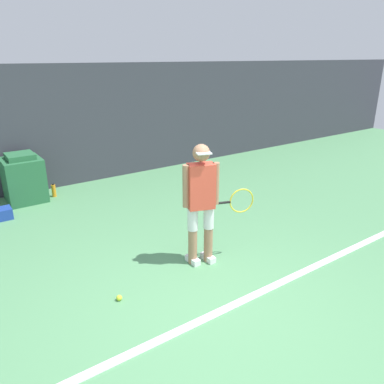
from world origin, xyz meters
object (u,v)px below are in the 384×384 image
at_px(tennis_ball, 119,298).
at_px(water_bottle, 54,191).
at_px(covered_chair, 24,179).
at_px(tennis_player, 202,200).

xyz_separation_m(tennis_ball, water_bottle, (0.37, 3.86, 0.09)).
height_order(tennis_ball, covered_chair, covered_chair).
height_order(covered_chair, water_bottle, covered_chair).
distance_m(tennis_player, water_bottle, 3.90).
distance_m(tennis_player, covered_chair, 4.10).
height_order(tennis_ball, water_bottle, water_bottle).
bearing_deg(tennis_player, tennis_ball, -153.90).
bearing_deg(water_bottle, tennis_ball, -95.42).
distance_m(tennis_player, tennis_ball, 1.57).
bearing_deg(tennis_ball, water_bottle, 84.58).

